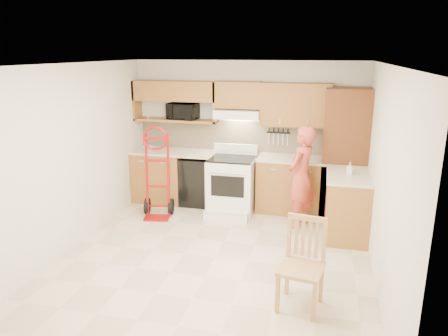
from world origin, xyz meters
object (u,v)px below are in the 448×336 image
(microwave, at_px, (183,111))
(range, at_px, (231,181))
(person, at_px, (301,177))
(hand_truck, at_px, (157,177))
(dining_chair, at_px, (301,266))

(microwave, bearing_deg, range, -19.26)
(range, distance_m, person, 1.21)
(microwave, distance_m, range, 1.52)
(person, bearing_deg, hand_truck, -62.41)
(person, bearing_deg, dining_chair, 27.23)
(hand_truck, bearing_deg, person, -6.73)
(range, bearing_deg, hand_truck, -158.46)
(microwave, bearing_deg, person, -13.12)
(range, bearing_deg, dining_chair, -62.49)
(range, height_order, hand_truck, hand_truck)
(range, distance_m, hand_truck, 1.23)
(microwave, height_order, hand_truck, microwave)
(range, relative_size, person, 0.70)
(microwave, relative_size, person, 0.32)
(microwave, relative_size, dining_chair, 0.52)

